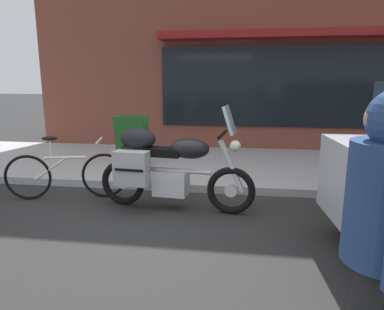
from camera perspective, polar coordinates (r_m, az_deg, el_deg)
ground_plane at (r=4.26m, az=-6.20°, el=-11.14°), size 80.00×80.00×0.00m
touring_motorcycle at (r=4.54m, az=-4.61°, el=-1.70°), size 2.11×0.62×1.39m
parked_bicycle at (r=5.31m, az=-19.99°, el=-2.97°), size 1.69×0.59×0.92m
sandwich_board_sign at (r=6.47m, az=-9.88°, el=2.24°), size 0.55×0.41×0.94m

